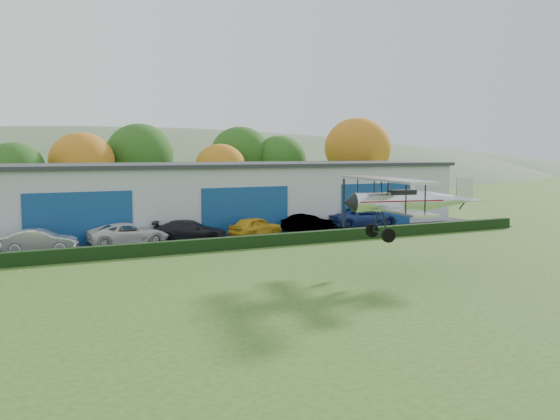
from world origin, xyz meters
name	(u,v)px	position (x,y,z in m)	size (l,w,h in m)	color
ground	(355,312)	(0.00, 0.00, 0.00)	(300.00, 300.00, 0.00)	#31551B
apron	(226,238)	(3.00, 21.00, 0.03)	(48.00, 9.00, 0.05)	black
hedge	(253,241)	(3.00, 16.20, 0.40)	(46.00, 0.60, 0.80)	black
hangar	(217,195)	(5.00, 27.98, 2.66)	(40.60, 12.60, 5.30)	#B2B7BC
tree_belt	(132,158)	(0.85, 40.62, 5.61)	(75.70, 13.22, 10.12)	#3D2614
distant_hills	(18,231)	(-4.38, 140.00, -13.05)	(430.00, 196.00, 56.00)	#4C6642
car_1	(40,241)	(-9.61, 20.06, 0.77)	(1.53, 4.39, 1.45)	silver
car_2	(129,234)	(-4.06, 20.72, 0.79)	(2.44, 5.30, 1.47)	silver
car_3	(190,231)	(0.09, 20.37, 0.79)	(2.06, 5.07, 1.47)	black
car_4	(256,227)	(5.08, 20.41, 0.78)	(1.73, 4.31, 1.47)	gold
car_5	(308,223)	(9.94, 21.27, 0.72)	(1.42, 4.08, 1.34)	gray
car_6	(363,217)	(15.20, 21.34, 0.87)	(2.71, 5.88, 1.64)	navy
biplane	(404,199)	(6.67, 5.50, 3.78)	(7.46, 8.50, 3.16)	silver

